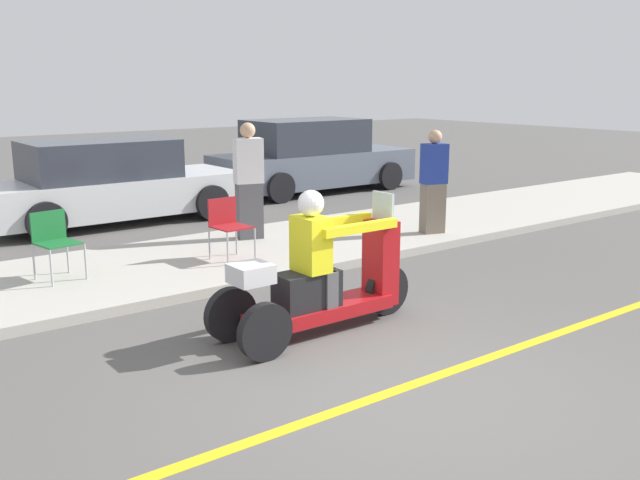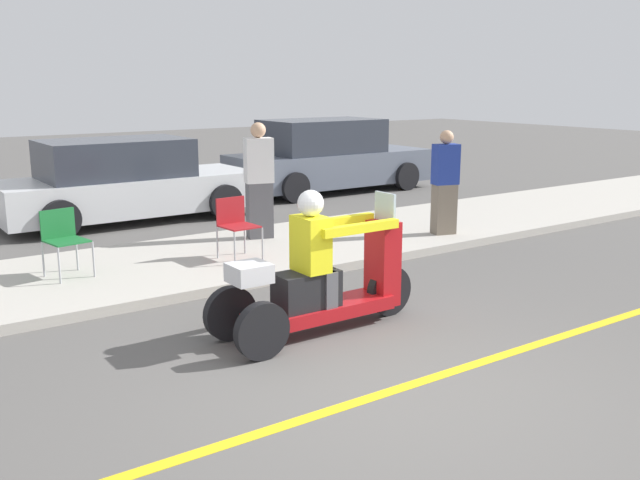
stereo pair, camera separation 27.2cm
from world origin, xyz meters
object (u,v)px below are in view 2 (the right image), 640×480
object	(u,v)px
spectator_end_of_line	(445,184)
spectator_far_back	(259,183)
folding_chair_curbside	(63,236)
parked_car_lot_right	(328,158)
folding_chair_set_back	(235,221)
motorcycle_trike	(321,281)
parked_car_lot_far	(125,183)

from	to	relation	value
spectator_end_of_line	spectator_far_back	xyz separation A→B (m)	(-2.52, 1.42, 0.07)
folding_chair_curbside	parked_car_lot_right	bearing A→B (deg)	31.19
folding_chair_curbside	parked_car_lot_right	size ratio (longest dim) A/B	0.17
folding_chair_set_back	folding_chair_curbside	distance (m)	2.21
motorcycle_trike	folding_chair_curbside	bearing A→B (deg)	116.95
spectator_end_of_line	folding_chair_curbside	bearing A→B (deg)	170.59
spectator_far_back	parked_car_lot_right	world-z (taller)	spectator_far_back
folding_chair_curbside	parked_car_lot_right	world-z (taller)	parked_car_lot_right
folding_chair_set_back	spectator_end_of_line	bearing A→B (deg)	-8.39
spectator_far_back	parked_car_lot_right	bearing A→B (deg)	43.51
spectator_far_back	folding_chair_set_back	size ratio (longest dim) A/B	2.15
spectator_far_back	folding_chair_set_back	bearing A→B (deg)	-134.92
motorcycle_trike	spectator_end_of_line	size ratio (longest dim) A/B	1.43
parked_car_lot_far	folding_chair_curbside	bearing A→B (deg)	-120.39
folding_chair_curbside	parked_car_lot_right	distance (m)	8.29
spectator_far_back	parked_car_lot_far	xyz separation A→B (m)	(-1.00, 3.06, -0.27)
motorcycle_trike	spectator_far_back	bearing A→B (deg)	68.61
folding_chair_set_back	folding_chair_curbside	world-z (taller)	same
parked_car_lot_far	parked_car_lot_right	bearing A→B (deg)	8.50
folding_chair_set_back	parked_car_lot_right	size ratio (longest dim) A/B	0.17
spectator_end_of_line	folding_chair_set_back	xyz separation A→B (m)	(-3.43, 0.51, -0.28)
folding_chair_curbside	parked_car_lot_far	distance (m)	4.11
folding_chair_set_back	folding_chair_curbside	xyz separation A→B (m)	(-2.17, 0.42, 0.00)
folding_chair_curbside	parked_car_lot_far	size ratio (longest dim) A/B	0.18
motorcycle_trike	spectator_end_of_line	xyz separation A→B (m)	(3.97, 2.28, 0.38)
spectator_end_of_line	spectator_far_back	world-z (taller)	spectator_far_back
folding_chair_set_back	parked_car_lot_right	distance (m)	6.82
motorcycle_trike	parked_car_lot_right	distance (m)	9.29
spectator_end_of_line	parked_car_lot_right	xyz separation A→B (m)	(1.49, 5.22, -0.14)
parked_car_lot_far	parked_car_lot_right	distance (m)	5.07
spectator_end_of_line	motorcycle_trike	bearing A→B (deg)	-150.08
motorcycle_trike	parked_car_lot_right	bearing A→B (deg)	53.97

